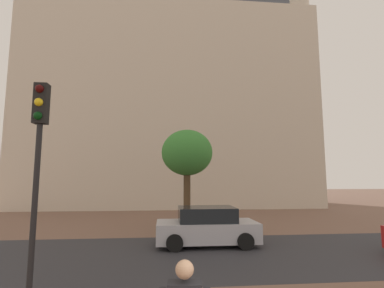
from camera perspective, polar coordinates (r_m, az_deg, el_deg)
The scene contains 6 objects.
ground_plane at distance 12.43m, azimuth 2.12°, elevation -19.46°, with size 120.00×120.00×0.00m, color brown.
street_asphalt_strip at distance 10.94m, azimuth 3.27°, elevation -21.18°, with size 120.00×6.23×0.00m, color #2D2D33.
landmark_building at distance 32.62m, azimuth -4.93°, elevation 9.16°, with size 28.62×13.28×40.58m.
car_silver at distance 12.14m, azimuth 2.97°, elevation -16.27°, with size 4.09×2.11×1.53m.
traffic_light_pole at distance 6.97m, azimuth -28.52°, elevation -0.80°, with size 0.28×0.34×4.78m.
tree_curb_far at distance 15.69m, azimuth -1.00°, elevation -1.92°, with size 2.80×2.80×5.39m.
Camera 1 is at (-1.59, -2.03, 2.68)m, focal length 26.57 mm.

